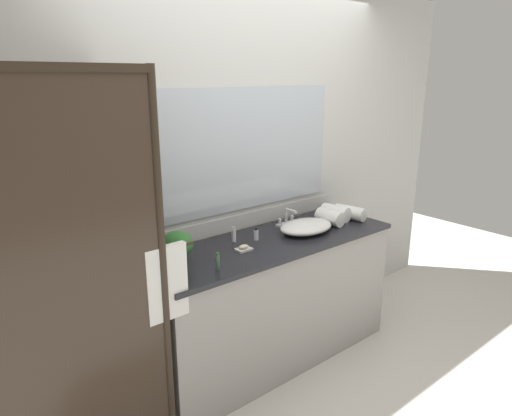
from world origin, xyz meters
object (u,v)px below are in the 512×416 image
potted_plant (177,246)px  rolled_towel_far_edge (330,217)px  sink_basin (306,227)px  faucet (287,220)px  amenity_bottle_conditioner (256,234)px  soap_dish (244,248)px  amenity_bottle_shampoo (234,235)px  rolled_towel_middle (335,213)px  amenity_bottle_body_wash (218,262)px  rolled_towel_near_edge (350,212)px

potted_plant → rolled_towel_far_edge: potted_plant is taller
sink_basin → potted_plant: 0.98m
sink_basin → faucet: (0.00, 0.20, 0.00)m
amenity_bottle_conditioner → sink_basin: bearing=-14.7°
sink_basin → soap_dish: size_ratio=4.08×
faucet → amenity_bottle_shampoo: faucet is taller
amenity_bottle_shampoo → rolled_towel_middle: 0.88m
soap_dish → amenity_bottle_body_wash: bearing=-154.4°
amenity_bottle_conditioner → rolled_towel_middle: 0.74m
rolled_towel_near_edge → rolled_towel_middle: (-0.11, 0.05, 0.01)m
potted_plant → amenity_bottle_body_wash: 0.26m
sink_basin → rolled_towel_far_edge: bearing=2.6°
amenity_bottle_body_wash → rolled_towel_near_edge: 1.33m
sink_basin → amenity_bottle_body_wash: (-0.84, -0.14, 0.01)m
soap_dish → amenity_bottle_conditioner: (0.18, 0.10, 0.03)m
amenity_bottle_body_wash → rolled_towel_near_edge: size_ratio=0.42×
amenity_bottle_body_wash → amenity_bottle_shampoo: bearing=42.0°
amenity_bottle_body_wash → rolled_towel_middle: 1.22m
amenity_bottle_body_wash → amenity_bottle_conditioner: (0.47, 0.23, -0.01)m
soap_dish → amenity_bottle_conditioner: amenity_bottle_conditioner is taller
potted_plant → soap_dish: size_ratio=1.98×
faucet → rolled_towel_middle: (0.37, -0.14, 0.02)m
amenity_bottle_shampoo → rolled_towel_far_edge: size_ratio=0.50×
rolled_towel_near_edge → soap_dish: bearing=-179.7°
amenity_bottle_conditioner → amenity_bottle_body_wash: bearing=-153.4°
potted_plant → rolled_towel_far_edge: size_ratio=0.98×
faucet → rolled_towel_near_edge: faucet is taller
rolled_towel_near_edge → amenity_bottle_conditioner: bearing=174.0°
amenity_bottle_body_wash → rolled_towel_near_edge: bearing=6.3°
amenity_bottle_body_wash → amenity_bottle_shampoo: size_ratio=0.99×
sink_basin → rolled_towel_near_edge: 0.48m
sink_basin → potted_plant: bearing=175.9°
soap_dish → faucet: bearing=19.6°
sink_basin → rolled_towel_middle: size_ratio=1.94×
potted_plant → rolled_towel_middle: size_ratio=0.94×
rolled_towel_middle → soap_dish: bearing=-176.6°
rolled_towel_near_edge → potted_plant: bearing=177.5°
amenity_bottle_shampoo → rolled_towel_near_edge: rolled_towel_near_edge is taller
amenity_bottle_body_wash → rolled_towel_far_edge: bearing=7.8°
potted_plant → rolled_towel_far_edge: 1.24m
rolled_towel_middle → faucet: bearing=159.1°
amenity_bottle_conditioner → rolled_towel_far_edge: rolled_towel_far_edge is taller
amenity_bottle_body_wash → rolled_towel_far_edge: 1.11m
amenity_bottle_body_wash → rolled_towel_near_edge: rolled_towel_near_edge is taller
sink_basin → soap_dish: 0.55m
faucet → amenity_bottle_shampoo: 0.50m
sink_basin → amenity_bottle_body_wash: size_ratio=4.08×
faucet → rolled_towel_near_edge: (0.48, -0.19, 0.01)m
amenity_bottle_body_wash → faucet: bearing=21.8°
amenity_bottle_shampoo → rolled_towel_middle: size_ratio=0.48×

